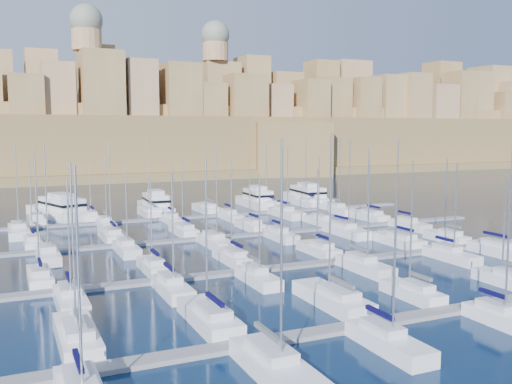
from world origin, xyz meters
name	(u,v)px	position (x,y,z in m)	size (l,w,h in m)	color
ground	(296,245)	(0.00, 0.00, 0.00)	(600.00, 600.00, 0.00)	#061232
pontoon_near	(462,309)	(0.00, -34.00, 0.20)	(84.00, 2.00, 0.40)	slate
pontoon_mid_near	(339,261)	(0.00, -12.00, 0.20)	(84.00, 2.00, 0.40)	slate
pontoon_mid_far	(268,233)	(0.00, 10.00, 0.20)	(84.00, 2.00, 0.40)	slate
pontoon_far	(222,215)	(0.00, 32.00, 0.20)	(84.00, 2.00, 0.40)	slate
sailboat_0	(77,336)	(-35.19, -28.12, 0.76)	(3.00, 10.00, 15.24)	white
sailboat_1	(209,317)	(-23.79, -28.04, 0.76)	(3.05, 10.16, 15.16)	white
sailboat_2	(333,298)	(-10.72, -27.67, 0.79)	(3.27, 10.92, 17.43)	white
sailboat_3	(413,292)	(-1.94, -29.07, 0.72)	(2.42, 8.08, 12.10)	white
sailboat_4	(505,279)	(10.94, -29.21, 0.72)	(2.34, 7.79, 12.46)	white
sailboat_7	(277,367)	(-23.06, -40.19, 0.78)	(3.19, 10.63, 17.19)	white
sailboat_8	(388,342)	(-12.74, -39.27, 0.73)	(2.63, 8.75, 12.68)	white
sailboat_9	(500,318)	(0.04, -38.61, 0.70)	(2.23, 7.42, 10.64)	white
sailboat_12	(40,277)	(-36.76, -6.82, 0.74)	(2.57, 8.58, 14.31)	white
sailboat_13	(153,266)	(-23.74, -7.08, 0.72)	(2.41, 8.04, 11.87)	white
sailboat_14	(233,258)	(-12.95, -6.64, 0.74)	(2.68, 8.94, 13.79)	white
sailboat_15	(319,250)	(-0.10, -6.82, 0.72)	(2.57, 8.57, 12.23)	white
sailboat_16	(398,240)	(14.12, -6.20, 0.77)	(2.95, 9.85, 16.33)	white
sailboat_17	(447,237)	(22.82, -7.03, 0.73)	(2.44, 8.14, 13.27)	white
sailboat_18	(71,300)	(-34.55, -17.45, 0.73)	(2.74, 9.14, 12.94)	white
sailboat_19	(172,288)	(-24.17, -17.21, 0.73)	(2.59, 8.65, 13.25)	white
sailboat_20	(258,277)	(-14.13, -17.05, 0.73)	(2.50, 8.32, 12.75)	white
sailboat_21	(364,266)	(0.13, -17.51, 0.75)	(2.78, 9.26, 14.14)	white
sailboat_22	(451,255)	(14.15, -17.22, 0.73)	(2.60, 8.67, 13.39)	white
sailboat_23	(503,251)	(22.56, -18.26, 0.78)	(3.23, 10.78, 16.58)	white
sailboat_24	(33,242)	(-36.47, 14.91, 0.73)	(2.41, 8.04, 12.89)	white
sailboat_25	(112,235)	(-24.73, 15.84, 0.76)	(2.98, 9.92, 15.66)	white
sailboat_26	(184,230)	(-13.00, 15.41, 0.75)	(2.72, 9.05, 14.34)	white
sailboat_27	(251,226)	(-0.87, 15.29, 0.73)	(2.64, 8.81, 12.93)	white
sailboat_28	(320,221)	(12.89, 14.93, 0.73)	(2.42, 8.07, 12.73)	white
sailboat_29	(369,216)	(24.34, 15.79, 0.75)	(2.95, 9.82, 14.09)	white
sailboat_30	(48,255)	(-35.08, 4.52, 0.76)	(2.76, 9.19, 15.62)	white
sailboat_31	(127,248)	(-24.59, 4.86, 0.74)	(2.55, 8.50, 13.96)	white
sailboat_32	(215,242)	(-11.50, 4.17, 0.76)	(2.97, 9.91, 15.17)	white
sailboat_33	(280,235)	(-0.30, 4.89, 0.73)	(2.53, 8.44, 12.61)	white
sailboat_34	(346,231)	(11.40, 3.89, 0.77)	(3.14, 10.47, 16.25)	white
sailboat_35	(409,225)	(24.94, 4.68, 0.73)	(2.66, 8.86, 12.47)	white
sailboat_36	(37,220)	(-34.68, 37.47, 0.75)	(2.75, 9.17, 14.49)	white
sailboat_37	(91,217)	(-24.90, 36.82, 0.71)	(2.35, 7.84, 11.55)	white
sailboat_38	(150,213)	(-13.41, 37.70, 0.77)	(2.89, 9.63, 16.19)	white
sailboat_39	(207,209)	(-1.00, 38.28, 0.77)	(3.25, 10.82, 15.67)	white
sailboat_40	(267,206)	(12.88, 37.68, 0.75)	(2.88, 9.60, 14.16)	white
sailboat_41	(307,203)	(22.85, 37.79, 0.77)	(2.95, 9.82, 15.90)	white
sailboat_42	(19,231)	(-38.12, 25.76, 0.77)	(3.22, 10.74, 15.75)	white
sailboat_43	(106,224)	(-23.73, 27.16, 0.72)	(2.37, 7.89, 12.74)	white
sailboat_44	(172,220)	(-11.62, 27.18, 0.71)	(2.35, 7.84, 11.56)	white
sailboat_45	(230,216)	(-0.12, 26.94, 0.72)	(2.50, 8.33, 11.89)	white
sailboat_46	(286,213)	(11.37, 25.76, 0.76)	(3.22, 10.73, 14.26)	white
sailboat_47	(338,209)	(23.67, 26.12, 0.76)	(3.00, 10.01, 15.45)	white
motor_yacht_a	(61,209)	(-29.91, 42.87, 1.73)	(12.02, 20.30, 5.25)	white
motor_yacht_b	(156,205)	(-11.25, 41.22, 1.73)	(5.57, 16.27, 5.25)	white
motor_yacht_c	(257,200)	(11.86, 40.96, 1.73)	(5.26, 15.70, 5.25)	white
motor_yacht_d	(307,196)	(25.37, 42.38, 1.73)	(6.87, 18.83, 5.25)	white
fortified_city	(111,136)	(-0.19, 155.26, 14.74)	(460.00, 108.95, 59.52)	brown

